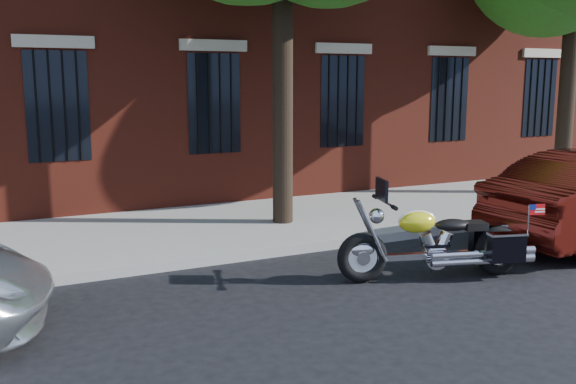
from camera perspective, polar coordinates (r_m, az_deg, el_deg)
name	(u,v)px	position (r m, az deg, el deg)	size (l,w,h in m)	color
ground	(341,277)	(8.94, 4.71, -7.56)	(120.00, 120.00, 0.00)	black
curb	(296,248)	(10.08, 0.70, -5.04)	(40.00, 0.16, 0.15)	gray
sidewalk	(250,224)	(11.74, -3.43, -2.89)	(40.00, 3.60, 0.15)	gray
motorcycle	(442,245)	(8.98, 13.52, -4.58)	(2.61, 1.28, 1.40)	black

